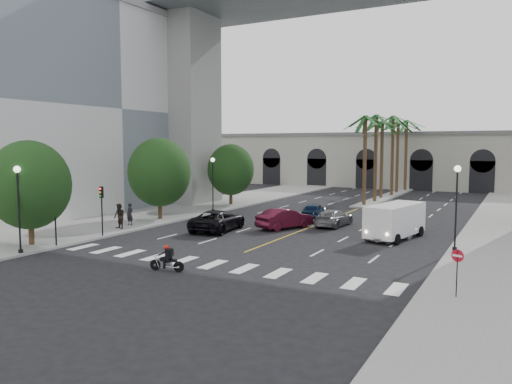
# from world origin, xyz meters

# --- Properties ---
(ground) EXTENTS (140.00, 140.00, 0.00)m
(ground) POSITION_xyz_m (0.00, 0.00, 0.00)
(ground) COLOR black
(ground) RESTS_ON ground
(sidewalk_left) EXTENTS (8.00, 100.00, 0.15)m
(sidewalk_left) POSITION_xyz_m (-15.00, 15.00, 0.07)
(sidewalk_left) COLOR gray
(sidewalk_left) RESTS_ON ground
(median) EXTENTS (2.00, 24.00, 0.20)m
(median) POSITION_xyz_m (0.00, 38.00, 0.10)
(median) COLOR gray
(median) RESTS_ON ground
(building_left) EXTENTS (16.50, 32.50, 20.60)m
(building_left) POSITION_xyz_m (-27.00, 12.00, 10.31)
(building_left) COLOR silver
(building_left) RESTS_ON ground
(pier_building) EXTENTS (71.00, 10.50, 8.50)m
(pier_building) POSITION_xyz_m (0.00, 55.00, 4.27)
(pier_building) COLOR #B5B3A3
(pier_building) RESTS_ON ground
(bridge) EXTENTS (75.00, 13.00, 26.00)m
(bridge) POSITION_xyz_m (3.42, 22.00, 18.51)
(bridge) COLOR gray
(bridge) RESTS_ON ground
(palm_a) EXTENTS (3.20, 3.20, 10.30)m
(palm_a) POSITION_xyz_m (0.00, 28.00, 9.10)
(palm_a) COLOR #47331E
(palm_a) RESTS_ON ground
(palm_b) EXTENTS (3.20, 3.20, 10.60)m
(palm_b) POSITION_xyz_m (0.10, 32.00, 9.37)
(palm_b) COLOR #47331E
(palm_b) RESTS_ON ground
(palm_c) EXTENTS (3.20, 3.20, 10.10)m
(palm_c) POSITION_xyz_m (-0.20, 36.00, 8.91)
(palm_c) COLOR #47331E
(palm_c) RESTS_ON ground
(palm_d) EXTENTS (3.20, 3.20, 10.90)m
(palm_d) POSITION_xyz_m (0.15, 40.00, 9.65)
(palm_d) COLOR #47331E
(palm_d) RESTS_ON ground
(palm_e) EXTENTS (3.20, 3.20, 10.40)m
(palm_e) POSITION_xyz_m (-0.10, 44.00, 9.19)
(palm_e) COLOR #47331E
(palm_e) RESTS_ON ground
(palm_f) EXTENTS (3.20, 3.20, 10.70)m
(palm_f) POSITION_xyz_m (0.20, 48.00, 9.46)
(palm_f) COLOR #47331E
(palm_f) RESTS_ON ground
(street_tree_near) EXTENTS (5.20, 5.20, 6.89)m
(street_tree_near) POSITION_xyz_m (-13.00, -3.00, 4.02)
(street_tree_near) COLOR #382616
(street_tree_near) RESTS_ON ground
(street_tree_mid) EXTENTS (5.44, 5.44, 7.21)m
(street_tree_mid) POSITION_xyz_m (-13.00, 10.00, 4.21)
(street_tree_mid) COLOR #382616
(street_tree_mid) RESTS_ON ground
(street_tree_far) EXTENTS (5.04, 5.04, 6.68)m
(street_tree_far) POSITION_xyz_m (-13.00, 22.00, 3.90)
(street_tree_far) COLOR #382616
(street_tree_far) RESTS_ON ground
(lamp_post_left_near) EXTENTS (0.40, 0.40, 5.35)m
(lamp_post_left_near) POSITION_xyz_m (-11.40, -5.00, 3.22)
(lamp_post_left_near) COLOR black
(lamp_post_left_near) RESTS_ON ground
(lamp_post_left_far) EXTENTS (0.40, 0.40, 5.35)m
(lamp_post_left_far) POSITION_xyz_m (-11.40, 16.00, 3.22)
(lamp_post_left_far) COLOR black
(lamp_post_left_far) RESTS_ON ground
(lamp_post_right) EXTENTS (0.40, 0.40, 5.35)m
(lamp_post_right) POSITION_xyz_m (11.40, 8.00, 3.22)
(lamp_post_right) COLOR black
(lamp_post_right) RESTS_ON ground
(traffic_signal_near) EXTENTS (0.25, 0.18, 3.65)m
(traffic_signal_near) POSITION_xyz_m (-11.30, -2.50, 2.51)
(traffic_signal_near) COLOR black
(traffic_signal_near) RESTS_ON ground
(traffic_signal_far) EXTENTS (0.25, 0.18, 3.65)m
(traffic_signal_far) POSITION_xyz_m (-11.30, 1.50, 2.51)
(traffic_signal_far) COLOR black
(traffic_signal_far) RESTS_ON ground
(motorcycle_rider) EXTENTS (1.93, 0.56, 1.40)m
(motorcycle_rider) POSITION_xyz_m (-1.25, -3.87, 0.63)
(motorcycle_rider) COLOR black
(motorcycle_rider) RESTS_ON ground
(car_a) EXTENTS (2.94, 4.25, 1.34)m
(car_a) POSITION_xyz_m (6.95, 10.04, 0.67)
(car_a) COLOR silver
(car_a) RESTS_ON ground
(car_b) EXTENTS (3.47, 5.08, 1.59)m
(car_b) POSITION_xyz_m (-1.50, 11.18, 0.79)
(car_b) COLOR #4D0F21
(car_b) RESTS_ON ground
(car_c) EXTENTS (3.30, 6.02, 1.60)m
(car_c) POSITION_xyz_m (-5.64, 7.88, 0.80)
(car_c) COLOR black
(car_c) RESTS_ON ground
(car_d) EXTENTS (2.17, 4.78, 1.36)m
(car_d) POSITION_xyz_m (1.50, 14.08, 0.68)
(car_d) COLOR slate
(car_d) RESTS_ON ground
(car_e) EXTENTS (2.38, 4.37, 1.41)m
(car_e) POSITION_xyz_m (-1.50, 17.29, 0.70)
(car_e) COLOR #0E2343
(car_e) RESTS_ON ground
(cargo_van) EXTENTS (3.22, 6.04, 2.44)m
(cargo_van) POSITION_xyz_m (7.12, 10.88, 1.36)
(cargo_van) COLOR white
(cargo_van) RESTS_ON ground
(pedestrian_a) EXTENTS (0.66, 0.45, 1.76)m
(pedestrian_a) POSITION_xyz_m (-12.83, 5.99, 1.03)
(pedestrian_a) COLOR black
(pedestrian_a) RESTS_ON sidewalk_left
(pedestrian_b) EXTENTS (1.11, 0.97, 1.95)m
(pedestrian_b) POSITION_xyz_m (-12.27, 4.22, 1.12)
(pedestrian_b) COLOR black
(pedestrian_b) RESTS_ON sidewalk_left
(do_not_enter_sign) EXTENTS (0.52, 0.20, 2.20)m
(do_not_enter_sign) POSITION_xyz_m (12.60, -1.97, 1.59)
(do_not_enter_sign) COLOR black
(do_not_enter_sign) RESTS_ON ground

